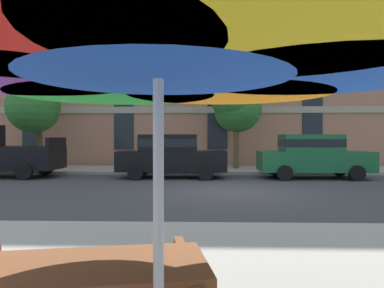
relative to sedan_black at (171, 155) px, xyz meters
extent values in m
plane|color=#424244|center=(2.11, -3.70, -0.95)|extent=(120.00, 120.00, 0.00)
cube|color=#9E998E|center=(2.11, 3.10, -0.89)|extent=(56.00, 3.60, 0.12)
cube|color=#A87056|center=(2.11, 11.30, 8.65)|extent=(36.60, 12.00, 19.20)
cube|color=#9E937F|center=(2.11, 5.26, 2.25)|extent=(35.87, 0.08, 0.36)
cube|color=#9E937F|center=(2.11, 5.26, 5.45)|extent=(35.87, 0.08, 0.36)
cube|color=black|center=(-4.78, 0.00, 0.53)|extent=(0.16, 1.75, 0.36)
cylinder|color=black|center=(-5.67, 0.95, -0.61)|extent=(0.68, 0.22, 0.68)
cylinder|color=black|center=(-5.67, -0.95, -0.61)|extent=(0.68, 0.22, 0.68)
cube|color=black|center=(0.05, 0.00, -0.25)|extent=(4.40, 1.76, 0.80)
cube|color=black|center=(-0.10, 0.00, 0.49)|extent=(2.30, 1.55, 0.68)
cube|color=black|center=(-0.10, 0.00, 0.49)|extent=(2.32, 1.57, 0.32)
cylinder|color=black|center=(1.42, 0.88, -0.65)|extent=(0.60, 0.22, 0.60)
cylinder|color=black|center=(1.42, -0.88, -0.65)|extent=(0.60, 0.22, 0.60)
cylinder|color=black|center=(-1.31, 0.88, -0.65)|extent=(0.60, 0.22, 0.60)
cylinder|color=black|center=(-1.31, -0.88, -0.65)|extent=(0.60, 0.22, 0.60)
cube|color=#195933|center=(5.81, 0.00, -0.25)|extent=(4.40, 1.76, 0.80)
cube|color=#195933|center=(5.66, 0.00, 0.49)|extent=(2.30, 1.55, 0.68)
cube|color=black|center=(5.66, 0.00, 0.49)|extent=(2.32, 1.57, 0.32)
cylinder|color=black|center=(7.17, 0.88, -0.65)|extent=(0.60, 0.22, 0.60)
cylinder|color=black|center=(7.17, -0.88, -0.65)|extent=(0.60, 0.22, 0.60)
cylinder|color=black|center=(4.44, 0.88, -0.65)|extent=(0.60, 0.22, 0.60)
cylinder|color=black|center=(4.44, -0.88, -0.65)|extent=(0.60, 0.22, 0.60)
cylinder|color=#4C3823|center=(-6.90, 3.11, 0.18)|extent=(0.24, 0.24, 2.26)
sphere|color=#2D702D|center=(-6.86, 2.92, 2.47)|extent=(1.59, 1.59, 1.59)
sphere|color=#2D702D|center=(-7.00, 3.39, 2.08)|extent=(1.81, 1.81, 1.81)
sphere|color=#2D702D|center=(-7.07, 3.15, 2.27)|extent=(2.26, 2.26, 2.26)
sphere|color=#2D702D|center=(-7.17, 3.02, 2.25)|extent=(2.63, 2.63, 2.63)
cylinder|color=brown|center=(2.97, 3.29, 0.21)|extent=(0.28, 0.28, 2.33)
sphere|color=#2D702D|center=(2.91, 3.34, 2.01)|extent=(2.04, 2.04, 2.04)
sphere|color=#2D702D|center=(3.23, 3.05, 2.12)|extent=(1.82, 1.82, 1.82)
sphere|color=#2D702D|center=(2.84, 3.12, 2.67)|extent=(2.31, 2.31, 2.31)
sphere|color=#2D702D|center=(3.06, 3.34, 2.18)|extent=(2.39, 2.39, 2.39)
cylinder|color=silver|center=(1.06, -12.70, 0.22)|extent=(0.06, 0.06, 2.34)
cone|color=blue|center=(1.94, -12.70, 1.20)|extent=(1.54, 1.54, 0.37)
cone|color=orange|center=(1.50, -11.94, 1.20)|extent=(1.54, 1.54, 0.37)
cone|color=green|center=(0.63, -11.94, 1.20)|extent=(1.54, 1.54, 0.37)
cone|color=#662D9E|center=(0.19, -12.70, 1.20)|extent=(1.54, 1.54, 0.37)
cone|color=blue|center=(1.06, -12.70, 1.24)|extent=(1.47, 1.47, 0.45)
cube|color=brown|center=(0.44, -12.22, -0.21)|extent=(1.92, 1.11, 0.06)
cube|color=brown|center=(0.33, -11.61, -0.51)|extent=(1.82, 0.60, 0.05)
camera|label=1|loc=(1.31, -14.66, 0.70)|focal=33.54mm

